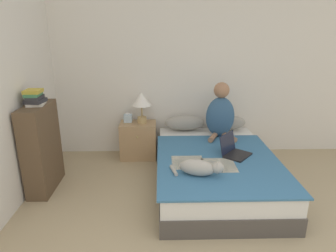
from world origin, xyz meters
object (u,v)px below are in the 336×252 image
bed (215,169)px  laptop_open (234,151)px  bookshelf (42,148)px  pillow_far (226,122)px  person_sitting (220,114)px  table_lamp (142,101)px  pillow_near (185,123)px  book_stack_top (35,98)px  tissue_box (128,118)px  nightstand (138,140)px  cat_tabby (200,167)px

bed → laptop_open: laptop_open is taller
bed → bookshelf: 2.11m
bed → pillow_far: (0.31, 0.91, 0.32)m
bed → bookshelf: (-2.09, -0.03, 0.32)m
person_sitting → table_lamp: bearing=167.0°
pillow_near → person_sitting: person_sitting is taller
book_stack_top → pillow_far: bearing=21.2°
pillow_near → table_lamp: table_lamp is taller
table_lamp → tissue_box: table_lamp is taller
nightstand → bookshelf: 1.42m
table_lamp → tissue_box: 0.35m
pillow_near → table_lamp: size_ratio=1.30×
person_sitting → tissue_box: person_sitting is taller
pillow_far → tissue_box: bearing=178.8°
pillow_near → bookshelf: size_ratio=0.57×
person_sitting → nightstand: person_sitting is taller
cat_tabby → laptop_open: laptop_open is taller
bookshelf → tissue_box: bearing=45.9°
person_sitting → cat_tabby: bearing=-109.9°
pillow_far → bed: bearing=-108.9°
cat_tabby → table_lamp: bearing=132.6°
laptop_open → nightstand: 1.54m
cat_tabby → table_lamp: (-0.68, 1.43, 0.36)m
book_stack_top → bookshelf: bearing=-92.4°
pillow_far → bookshelf: size_ratio=0.57×
nightstand → pillow_near: bearing=3.2°
pillow_near → pillow_far: same height
nightstand → book_stack_top: 1.64m
bookshelf → book_stack_top: 0.61m
laptop_open → nightstand: size_ratio=0.80×
laptop_open → table_lamp: (-1.16, 0.92, 0.40)m
pillow_near → book_stack_top: size_ratio=2.50×
cat_tabby → tissue_box: bearing=138.0°
person_sitting → nightstand: (-1.17, 0.25, -0.48)m
table_lamp → pillow_near: bearing=3.0°
bed → nightstand: nightstand is taller
cat_tabby → nightstand: cat_tabby is taller
book_stack_top → pillow_near: bearing=27.6°
pillow_far → laptop_open: bearing=-95.7°
cat_tabby → book_stack_top: bearing=-179.2°
laptop_open → tissue_box: 1.69m
bed → nightstand: bearing=139.3°
book_stack_top → table_lamp: bearing=38.0°
table_lamp → book_stack_top: (-1.14, -0.90, 0.26)m
tissue_box → person_sitting: bearing=-13.6°
book_stack_top → bed: bearing=0.6°
laptop_open → nightstand: bearing=93.8°
pillow_near → cat_tabby: pillow_near is taller
pillow_far → book_stack_top: bearing=-158.8°
person_sitting → table_lamp: person_sitting is taller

